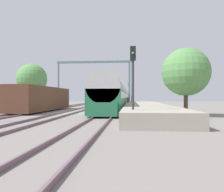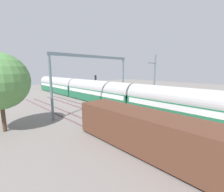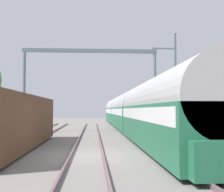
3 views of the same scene
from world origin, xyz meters
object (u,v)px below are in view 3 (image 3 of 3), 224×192
(passenger_train, at_px, (129,111))
(person_crossing, at_px, (167,124))
(railway_signal_far, at_px, (142,102))
(catenary_gantry, at_px, (90,72))
(freight_car, at_px, (10,122))

(passenger_train, bearing_deg, person_crossing, -79.18)
(passenger_train, xyz_separation_m, person_crossing, (1.84, -9.64, -0.94))
(railway_signal_far, bearing_deg, person_crossing, -90.34)
(passenger_train, distance_m, catenary_gantry, 7.07)
(person_crossing, bearing_deg, catenary_gantry, 44.42)
(passenger_train, xyz_separation_m, freight_car, (-8.29, -16.21, -0.50))
(passenger_train, bearing_deg, freight_car, -117.07)
(railway_signal_far, distance_m, catenary_gantry, 9.93)
(railway_signal_far, relative_size, catenary_gantry, 0.38)
(passenger_train, xyz_separation_m, catenary_gantry, (-4.14, -4.39, 3.67))
(freight_car, distance_m, catenary_gantry, 13.20)
(passenger_train, height_order, catenary_gantry, catenary_gantry)
(railway_signal_far, bearing_deg, freight_car, -117.93)
(freight_car, distance_m, person_crossing, 12.08)
(freight_car, relative_size, railway_signal_far, 2.73)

